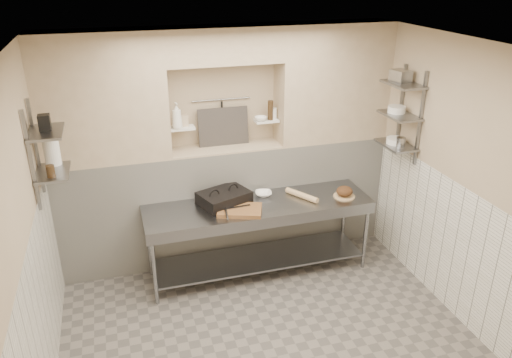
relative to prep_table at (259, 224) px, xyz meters
name	(u,v)px	position (x,y,z in m)	size (l,w,h in m)	color
floor	(270,345)	(-0.24, -1.18, -0.69)	(4.00, 3.90, 0.10)	slate
ceiling	(275,45)	(-0.24, -1.18, 2.21)	(4.00, 3.90, 0.10)	silver
wall_left	(18,251)	(-2.29, -1.18, 0.76)	(0.10, 3.90, 2.80)	tan
wall_right	(471,187)	(1.81, -1.18, 0.76)	(0.10, 3.90, 2.80)	tan
wall_back	(221,142)	(-0.24, 0.82, 0.76)	(4.00, 0.10, 2.80)	tan
backwall_lower	(227,202)	(-0.24, 0.57, 0.06)	(4.00, 0.40, 1.40)	white
alcove_sill	(226,148)	(-0.24, 0.57, 0.77)	(1.30, 0.40, 0.02)	tan
backwall_pillar_left	(102,99)	(-1.56, 0.57, 1.46)	(1.35, 0.40, 1.40)	tan
backwall_pillar_right	(332,83)	(1.09, 0.57, 1.46)	(1.35, 0.40, 1.40)	tan
backwall_header	(223,45)	(-0.24, 0.57, 1.96)	(1.30, 0.40, 0.40)	tan
wainscot_left	(42,322)	(-2.23, -1.18, 0.06)	(0.02, 3.90, 1.40)	white
wainscot_right	(454,249)	(1.75, -1.18, 0.06)	(0.02, 3.90, 1.40)	white
alcove_shelf_left	(182,128)	(-0.74, 0.57, 1.06)	(0.28, 0.16, 0.03)	white
alcove_shelf_right	(266,121)	(0.26, 0.57, 1.06)	(0.28, 0.16, 0.03)	white
utensil_rail	(221,99)	(-0.24, 0.74, 1.31)	(0.02, 0.02, 0.70)	gray
hanging_steel	(222,114)	(-0.24, 0.72, 1.14)	(0.02, 0.02, 0.30)	black
splash_panel	(223,127)	(-0.24, 0.67, 1.00)	(0.60, 0.02, 0.45)	#383330
shelf_rail_left_a	(36,147)	(-2.21, 0.07, 1.16)	(0.03, 0.03, 0.95)	slate
shelf_rail_left_b	(31,162)	(-2.21, -0.33, 1.16)	(0.03, 0.03, 0.95)	slate
wall_shelf_left_lower	(53,172)	(-2.08, -0.13, 0.96)	(0.30, 0.50, 0.03)	slate
wall_shelf_left_upper	(46,132)	(-2.08, -0.13, 1.36)	(0.30, 0.50, 0.03)	slate
shelf_rail_right_a	(401,110)	(1.74, 0.07, 1.21)	(0.03, 0.03, 1.05)	slate
shelf_rail_right_b	(420,119)	(1.74, -0.33, 1.21)	(0.03, 0.03, 1.05)	slate
wall_shelf_right_lower	(396,145)	(1.60, -0.13, 0.86)	(0.30, 0.50, 0.03)	slate
wall_shelf_right_mid	(400,115)	(1.60, -0.13, 1.21)	(0.30, 0.50, 0.03)	slate
wall_shelf_right_upper	(403,84)	(1.60, -0.13, 1.56)	(0.30, 0.50, 0.03)	slate
prep_table	(259,224)	(0.00, 0.00, 0.00)	(2.60, 0.70, 0.90)	gray
panini_press	(224,198)	(-0.37, 0.13, 0.33)	(0.64, 0.56, 0.15)	black
cutting_board	(240,210)	(-0.26, -0.11, 0.28)	(0.47, 0.33, 0.04)	brown
knife_blade	(238,207)	(-0.27, -0.08, 0.31)	(0.29, 0.03, 0.01)	gray
tongs	(226,213)	(-0.43, -0.21, 0.31)	(0.02, 0.02, 0.27)	gray
mixing_bowl	(264,194)	(0.12, 0.21, 0.28)	(0.19, 0.19, 0.05)	white
rolling_pin	(302,195)	(0.53, 0.02, 0.29)	(0.07, 0.07, 0.44)	#D9B475
bread_board	(344,196)	(1.02, -0.09, 0.26)	(0.25, 0.25, 0.01)	#D9B475
bread_loaf	(345,191)	(1.02, -0.09, 0.33)	(0.19, 0.19, 0.11)	#4C2D19
bottle_soap	(177,116)	(-0.80, 0.53, 1.22)	(0.11, 0.11, 0.29)	white
jar_alcove	(184,120)	(-0.71, 0.61, 1.13)	(0.09, 0.09, 0.13)	tan
bowl_alcove	(261,119)	(0.19, 0.55, 1.09)	(0.15, 0.15, 0.05)	white
condiment_a	(270,110)	(0.30, 0.55, 1.19)	(0.06, 0.06, 0.23)	#312112
condiment_b	(270,110)	(0.31, 0.58, 1.18)	(0.05, 0.05, 0.21)	#312112
condiment_c	(274,113)	(0.36, 0.58, 1.13)	(0.08, 0.08, 0.13)	white
jug_left	(52,150)	(-2.08, 0.04, 1.12)	(0.15, 0.15, 0.30)	white
jar_left	(51,171)	(-2.08, -0.28, 1.03)	(0.08, 0.08, 0.11)	#312112
box_left_upper	(44,122)	(-2.08, -0.11, 1.44)	(0.10, 0.10, 0.14)	black
bowl_right	(396,141)	(1.60, -0.12, 0.90)	(0.21, 0.21, 0.06)	white
canister_right	(401,142)	(1.60, -0.22, 0.92)	(0.10, 0.10, 0.10)	gray
bowl_right_mid	(397,109)	(1.60, -0.06, 1.26)	(0.20, 0.20, 0.07)	white
basket_right	(401,76)	(1.60, -0.06, 1.63)	(0.17, 0.20, 0.13)	gray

